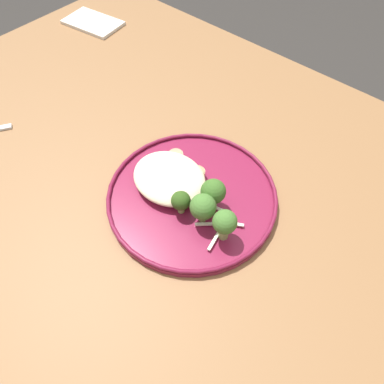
{
  "coord_description": "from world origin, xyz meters",
  "views": [
    {
      "loc": [
        -0.25,
        0.24,
        1.25
      ],
      "look_at": [
        -0.01,
        -0.04,
        0.76
      ],
      "focal_mm": 34.17,
      "sensor_mm": 36.0,
      "label": 1
    }
  ],
  "objects_px": {
    "seared_scallop_center_golden": "(174,170)",
    "broccoli_floret_rear_charred": "(203,207)",
    "broccoli_floret_near_rim": "(225,223)",
    "seared_scallop_tiny_bay": "(155,189)",
    "dinner_plate": "(192,196)",
    "seared_scallop_on_noodles": "(176,156)",
    "seared_scallop_left_edge": "(197,173)",
    "broccoli_floret_left_leaning": "(181,201)",
    "folded_napkin": "(93,23)",
    "broccoli_floret_beside_noodles": "(213,192)",
    "seared_scallop_half_hidden": "(163,178)",
    "seared_scallop_rear_pale": "(155,169)"
  },
  "relations": [
    {
      "from": "dinner_plate",
      "to": "seared_scallop_tiny_bay",
      "type": "distance_m",
      "value": 0.06
    },
    {
      "from": "seared_scallop_left_edge",
      "to": "broccoli_floret_near_rim",
      "type": "relative_size",
      "value": 0.44
    },
    {
      "from": "broccoli_floret_left_leaning",
      "to": "broccoli_floret_near_rim",
      "type": "distance_m",
      "value": 0.08
    },
    {
      "from": "seared_scallop_tiny_bay",
      "to": "broccoli_floret_beside_noodles",
      "type": "height_order",
      "value": "broccoli_floret_beside_noodles"
    },
    {
      "from": "broccoli_floret_near_rim",
      "to": "broccoli_floret_rear_charred",
      "type": "bearing_deg",
      "value": -1.75
    },
    {
      "from": "broccoli_floret_rear_charred",
      "to": "broccoli_floret_beside_noodles",
      "type": "bearing_deg",
      "value": -79.29
    },
    {
      "from": "seared_scallop_rear_pale",
      "to": "broccoli_floret_rear_charred",
      "type": "relative_size",
      "value": 0.52
    },
    {
      "from": "seared_scallop_tiny_bay",
      "to": "broccoli_floret_left_leaning",
      "type": "bearing_deg",
      "value": -178.54
    },
    {
      "from": "broccoli_floret_left_leaning",
      "to": "broccoli_floret_rear_charred",
      "type": "relative_size",
      "value": 0.76
    },
    {
      "from": "seared_scallop_left_edge",
      "to": "seared_scallop_half_hidden",
      "type": "xyz_separation_m",
      "value": [
        0.04,
        0.05,
        0.0
      ]
    },
    {
      "from": "seared_scallop_left_edge",
      "to": "broccoli_floret_rear_charred",
      "type": "relative_size",
      "value": 0.45
    },
    {
      "from": "seared_scallop_rear_pale",
      "to": "folded_napkin",
      "type": "xyz_separation_m",
      "value": [
        0.49,
        -0.27,
        -0.02
      ]
    },
    {
      "from": "dinner_plate",
      "to": "seared_scallop_left_edge",
      "type": "xyz_separation_m",
      "value": [
        0.02,
        -0.04,
        0.01
      ]
    },
    {
      "from": "seared_scallop_half_hidden",
      "to": "broccoli_floret_beside_noodles",
      "type": "bearing_deg",
      "value": -168.97
    },
    {
      "from": "broccoli_floret_rear_charred",
      "to": "folded_napkin",
      "type": "height_order",
      "value": "broccoli_floret_rear_charred"
    },
    {
      "from": "seared_scallop_center_golden",
      "to": "seared_scallop_tiny_bay",
      "type": "relative_size",
      "value": 0.74
    },
    {
      "from": "dinner_plate",
      "to": "seared_scallop_center_golden",
      "type": "height_order",
      "value": "seared_scallop_center_golden"
    },
    {
      "from": "seared_scallop_rear_pale",
      "to": "seared_scallop_tiny_bay",
      "type": "relative_size",
      "value": 1.03
    },
    {
      "from": "broccoli_floret_left_leaning",
      "to": "broccoli_floret_near_rim",
      "type": "height_order",
      "value": "broccoli_floret_near_rim"
    },
    {
      "from": "seared_scallop_left_edge",
      "to": "broccoli_floret_rear_charred",
      "type": "height_order",
      "value": "broccoli_floret_rear_charred"
    },
    {
      "from": "seared_scallop_center_golden",
      "to": "broccoli_floret_left_leaning",
      "type": "distance_m",
      "value": 0.08
    },
    {
      "from": "seared_scallop_on_noodles",
      "to": "broccoli_floret_left_leaning",
      "type": "distance_m",
      "value": 0.11
    },
    {
      "from": "seared_scallop_on_noodles",
      "to": "broccoli_floret_beside_noodles",
      "type": "relative_size",
      "value": 0.46
    },
    {
      "from": "seared_scallop_on_noodles",
      "to": "broccoli_floret_rear_charred",
      "type": "xyz_separation_m",
      "value": [
        -0.12,
        0.07,
        0.03
      ]
    },
    {
      "from": "dinner_plate",
      "to": "seared_scallop_on_noodles",
      "type": "bearing_deg",
      "value": -28.85
    },
    {
      "from": "seared_scallop_center_golden",
      "to": "seared_scallop_tiny_bay",
      "type": "height_order",
      "value": "same"
    },
    {
      "from": "seared_scallop_tiny_bay",
      "to": "seared_scallop_on_noodles",
      "type": "bearing_deg",
      "value": -71.54
    },
    {
      "from": "seared_scallop_half_hidden",
      "to": "broccoli_floret_left_leaning",
      "type": "xyz_separation_m",
      "value": [
        -0.06,
        0.02,
        0.02
      ]
    },
    {
      "from": "dinner_plate",
      "to": "broccoli_floret_near_rim",
      "type": "height_order",
      "value": "broccoli_floret_near_rim"
    },
    {
      "from": "seared_scallop_on_noodles",
      "to": "folded_napkin",
      "type": "xyz_separation_m",
      "value": [
        0.5,
        -0.22,
        -0.02
      ]
    },
    {
      "from": "seared_scallop_half_hidden",
      "to": "seared_scallop_tiny_bay",
      "type": "height_order",
      "value": "same"
    },
    {
      "from": "broccoli_floret_beside_noodles",
      "to": "folded_napkin",
      "type": "height_order",
      "value": "broccoli_floret_beside_noodles"
    },
    {
      "from": "seared_scallop_center_golden",
      "to": "broccoli_floret_near_rim",
      "type": "height_order",
      "value": "broccoli_floret_near_rim"
    },
    {
      "from": "folded_napkin",
      "to": "seared_scallop_on_noodles",
      "type": "bearing_deg",
      "value": 156.47
    },
    {
      "from": "seared_scallop_rear_pale",
      "to": "seared_scallop_left_edge",
      "type": "height_order",
      "value": "seared_scallop_rear_pale"
    },
    {
      "from": "seared_scallop_left_edge",
      "to": "broccoli_floret_rear_charred",
      "type": "distance_m",
      "value": 0.09
    },
    {
      "from": "seared_scallop_tiny_bay",
      "to": "broccoli_floret_near_rim",
      "type": "xyz_separation_m",
      "value": [
        -0.14,
        -0.01,
        0.03
      ]
    },
    {
      "from": "dinner_plate",
      "to": "broccoli_floret_left_leaning",
      "type": "relative_size",
      "value": 6.44
    },
    {
      "from": "seared_scallop_left_edge",
      "to": "broccoli_floret_left_leaning",
      "type": "bearing_deg",
      "value": 109.93
    },
    {
      "from": "seared_scallop_center_golden",
      "to": "broccoli_floret_rear_charred",
      "type": "bearing_deg",
      "value": 157.49
    },
    {
      "from": "seared_scallop_half_hidden",
      "to": "broccoli_floret_near_rim",
      "type": "bearing_deg",
      "value": 173.9
    },
    {
      "from": "seared_scallop_center_golden",
      "to": "broccoli_floret_near_rim",
      "type": "relative_size",
      "value": 0.36
    },
    {
      "from": "broccoli_floret_left_leaning",
      "to": "broccoli_floret_rear_charred",
      "type": "distance_m",
      "value": 0.04
    },
    {
      "from": "seared_scallop_rear_pale",
      "to": "dinner_plate",
      "type": "bearing_deg",
      "value": -175.79
    },
    {
      "from": "dinner_plate",
      "to": "seared_scallop_on_noodles",
      "type": "xyz_separation_m",
      "value": [
        0.08,
        -0.04,
        0.01
      ]
    },
    {
      "from": "dinner_plate",
      "to": "seared_scallop_half_hidden",
      "type": "distance_m",
      "value": 0.06
    },
    {
      "from": "broccoli_floret_near_rim",
      "to": "seared_scallop_tiny_bay",
      "type": "bearing_deg",
      "value": 4.14
    },
    {
      "from": "seared_scallop_half_hidden",
      "to": "broccoli_floret_left_leaning",
      "type": "distance_m",
      "value": 0.07
    },
    {
      "from": "broccoli_floret_left_leaning",
      "to": "folded_napkin",
      "type": "relative_size",
      "value": 0.3
    },
    {
      "from": "seared_scallop_half_hidden",
      "to": "broccoli_floret_left_leaning",
      "type": "relative_size",
      "value": 0.54
    }
  ]
}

